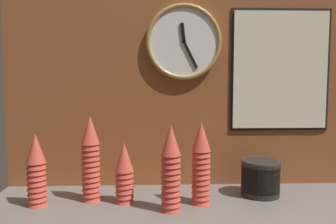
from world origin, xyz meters
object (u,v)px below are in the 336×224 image
at_px(cup_stack_left, 91,158).
at_px(bowl_stack_right, 260,177).
at_px(menu_board, 280,70).
at_px(wall_clock, 184,42).
at_px(cup_stack_far_left, 36,170).
at_px(cup_stack_center_left, 124,173).
at_px(cup_stack_center_right, 201,163).
at_px(cup_stack_center, 171,168).

height_order(cup_stack_left, bowl_stack_right, cup_stack_left).
relative_size(bowl_stack_right, menu_board, 0.29).
xyz_separation_m(cup_stack_left, menu_board, (0.81, 0.19, 0.35)).
xyz_separation_m(bowl_stack_right, wall_clock, (-0.31, 0.15, 0.57)).
distance_m(cup_stack_far_left, wall_clock, 0.80).
height_order(cup_stack_far_left, wall_clock, wall_clock).
bearing_deg(wall_clock, cup_stack_center_left, -139.31).
distance_m(bowl_stack_right, menu_board, 0.49).
distance_m(cup_stack_left, wall_clock, 0.63).
height_order(cup_stack_center_right, cup_stack_left, cup_stack_left).
height_order(cup_stack_center, cup_stack_center_left, cup_stack_center).
distance_m(cup_stack_center, cup_stack_center_left, 0.20).
bearing_deg(menu_board, bowl_stack_right, -129.03).
distance_m(cup_stack_center_right, wall_clock, 0.54).
bearing_deg(cup_stack_center_right, cup_stack_center, -148.49).
bearing_deg(cup_stack_center_left, cup_stack_center, -28.53).
distance_m(cup_stack_far_left, cup_stack_center, 0.51).
distance_m(cup_stack_center_left, menu_board, 0.82).
relative_size(wall_clock, menu_board, 0.61).
height_order(cup_stack_center, wall_clock, wall_clock).
relative_size(cup_stack_left, menu_board, 0.63).
distance_m(cup_stack_center_right, cup_stack_left, 0.43).
bearing_deg(cup_stack_center_left, cup_stack_center_right, -4.39).
bearing_deg(cup_stack_left, wall_clock, 25.72).
height_order(cup_stack_center_right, menu_board, menu_board).
relative_size(cup_stack_center_left, bowl_stack_right, 1.49).
xyz_separation_m(cup_stack_center, cup_stack_center_right, (0.12, 0.07, 0.00)).
bearing_deg(cup_stack_center_right, wall_clock, 101.83).
xyz_separation_m(cup_stack_center, wall_clock, (0.07, 0.31, 0.48)).
relative_size(cup_stack_center, menu_board, 0.59).
bearing_deg(cup_stack_center_left, menu_board, 18.01).
bearing_deg(cup_stack_center, cup_stack_far_left, 171.61).
relative_size(cup_stack_center_right, wall_clock, 0.97).
distance_m(cup_stack_center, wall_clock, 0.58).
relative_size(cup_stack_left, wall_clock, 1.03).
height_order(wall_clock, menu_board, wall_clock).
relative_size(cup_stack_center_right, menu_board, 0.59).
relative_size(cup_stack_far_left, cup_stack_left, 0.82).
height_order(bowl_stack_right, wall_clock, wall_clock).
height_order(cup_stack_left, menu_board, menu_board).
distance_m(cup_stack_center_left, wall_clock, 0.62).
bearing_deg(cup_stack_center, wall_clock, 77.16).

